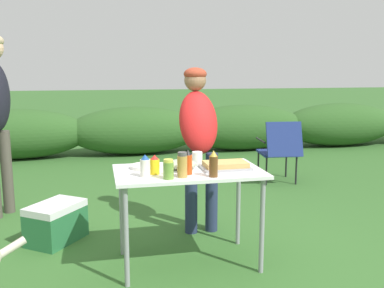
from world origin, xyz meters
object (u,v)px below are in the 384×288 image
at_px(relish_jar, 168,169).
at_px(spice_jar, 182,165).
at_px(food_tray, 226,166).
at_px(camp_chair_green_behind_table, 280,148).
at_px(folding_table, 188,180).
at_px(mixing_bowl, 182,164).
at_px(hot_sauce_bottle, 188,162).
at_px(plate_stack, 145,166).
at_px(paper_cup_stack, 197,159).
at_px(mustard_bottle, 155,165).
at_px(beer_bottle, 213,164).
at_px(standing_person_in_navy_coat, 199,130).
at_px(mayo_bottle, 145,166).
at_px(cooler_box, 56,222).

relative_size(relish_jar, spice_jar, 0.78).
xyz_separation_m(food_tray, camp_chair_green_behind_table, (1.38, 2.10, -0.30)).
distance_m(folding_table, camp_chair_green_behind_table, 2.66).
bearing_deg(mixing_bowl, hot_sauce_bottle, -86.51).
xyz_separation_m(plate_stack, camp_chair_green_behind_table, (1.97, 1.94, -0.28)).
xyz_separation_m(food_tray, hot_sauce_bottle, (-0.31, -0.10, 0.06)).
distance_m(food_tray, camp_chair_green_behind_table, 2.53).
height_order(folding_table, paper_cup_stack, paper_cup_stack).
height_order(mixing_bowl, mustard_bottle, mustard_bottle).
relative_size(mixing_bowl, beer_bottle, 1.19).
height_order(mustard_bottle, standing_person_in_navy_coat, standing_person_in_navy_coat).
height_order(folding_table, relish_jar, relish_jar).
height_order(plate_stack, beer_bottle, beer_bottle).
height_order(beer_bottle, mayo_bottle, beer_bottle).
xyz_separation_m(folding_table, camp_chair_green_behind_table, (1.66, 2.07, -0.20)).
relative_size(spice_jar, beer_bottle, 0.95).
height_order(mustard_bottle, beer_bottle, beer_bottle).
bearing_deg(hot_sauce_bottle, folding_table, 76.41).
relative_size(hot_sauce_bottle, standing_person_in_navy_coat, 0.12).
relative_size(plate_stack, mustard_bottle, 1.64).
xyz_separation_m(folding_table, standing_person_in_navy_coat, (0.25, 0.72, 0.27)).
xyz_separation_m(folding_table, cooler_box, (-1.04, 0.67, -0.49)).
relative_size(paper_cup_stack, mayo_bottle, 0.69).
bearing_deg(cooler_box, folding_table, -86.40).
height_order(folding_table, mixing_bowl, mixing_bowl).
relative_size(paper_cup_stack, mustard_bottle, 0.78).
xyz_separation_m(plate_stack, standing_person_in_navy_coat, (0.56, 0.59, 0.18)).
xyz_separation_m(paper_cup_stack, mustard_bottle, (-0.36, -0.21, 0.01)).
bearing_deg(hot_sauce_bottle, paper_cup_stack, 63.47).
relative_size(mustard_bottle, camp_chair_green_behind_table, 0.17).
xyz_separation_m(relish_jar, mayo_bottle, (-0.15, 0.10, 0.01)).
bearing_deg(mayo_bottle, mustard_bottle, 38.62).
relative_size(mustard_bottle, mayo_bottle, 0.89).
distance_m(paper_cup_stack, mayo_bottle, 0.51).
bearing_deg(cooler_box, hot_sauce_bottle, -91.87).
bearing_deg(cooler_box, mayo_bottle, -102.45).
bearing_deg(plate_stack, beer_bottle, -40.43).
bearing_deg(beer_bottle, folding_table, 118.29).
distance_m(folding_table, paper_cup_stack, 0.21).
xyz_separation_m(plate_stack, spice_jar, (0.22, -0.33, 0.07)).
height_order(beer_bottle, camp_chair_green_behind_table, beer_bottle).
distance_m(mixing_bowl, cooler_box, 1.32).
bearing_deg(mustard_bottle, mixing_bowl, 29.52).
bearing_deg(hot_sauce_bottle, mayo_bottle, -178.71).
relative_size(food_tray, mustard_bottle, 2.59).
distance_m(folding_table, food_tray, 0.30).
distance_m(mixing_bowl, paper_cup_stack, 0.16).
xyz_separation_m(hot_sauce_bottle, camp_chair_green_behind_table, (1.69, 2.20, -0.36)).
bearing_deg(relish_jar, camp_chair_green_behind_table, 51.17).
bearing_deg(mayo_bottle, hot_sauce_bottle, 1.29).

